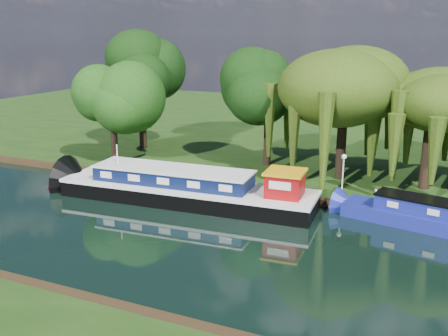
% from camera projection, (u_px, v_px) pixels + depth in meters
% --- Properties ---
extents(ground, '(120.00, 120.00, 0.00)m').
position_uv_depth(ground, '(291.00, 255.00, 25.50)').
color(ground, black).
extents(far_bank, '(120.00, 52.00, 0.45)m').
position_uv_depth(far_bank, '(378.00, 132.00, 55.44)').
color(far_bank, black).
rests_on(far_bank, ground).
extents(dutch_barge, '(17.61, 4.92, 3.68)m').
position_uv_depth(dutch_barge, '(188.00, 189.00, 33.20)').
color(dutch_barge, black).
rests_on(dutch_barge, ground).
extents(red_dinghy, '(3.47, 2.59, 0.69)m').
position_uv_depth(red_dinghy, '(70.00, 185.00, 37.08)').
color(red_dinghy, maroon).
rests_on(red_dinghy, ground).
extents(willow_left, '(7.63, 7.63, 9.14)m').
position_uv_depth(willow_left, '(345.00, 89.00, 35.73)').
color(willow_left, black).
rests_on(willow_left, far_bank).
extents(willow_right, '(6.11, 6.11, 7.45)m').
position_uv_depth(willow_right, '(432.00, 111.00, 33.47)').
color(willow_right, black).
rests_on(willow_right, far_bank).
extents(tree_far_left, '(4.99, 4.99, 8.04)m').
position_uv_depth(tree_far_left, '(112.00, 97.00, 40.19)').
color(tree_far_left, black).
rests_on(tree_far_left, far_bank).
extents(tree_far_back, '(5.79, 5.79, 9.73)m').
position_uv_depth(tree_far_back, '(140.00, 75.00, 45.32)').
color(tree_far_back, black).
rests_on(tree_far_back, far_bank).
extents(tree_far_mid, '(5.27, 5.27, 8.62)m').
position_uv_depth(tree_far_mid, '(269.00, 92.00, 39.64)').
color(tree_far_mid, black).
rests_on(tree_far_mid, far_bank).
extents(lamppost, '(0.36, 0.36, 2.56)m').
position_uv_depth(lamppost, '(344.00, 163.00, 33.94)').
color(lamppost, silver).
rests_on(lamppost, far_bank).
extents(mooring_posts, '(19.16, 0.16, 1.00)m').
position_uv_depth(mooring_posts, '(321.00, 190.00, 32.86)').
color(mooring_posts, silver).
rests_on(mooring_posts, far_bank).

